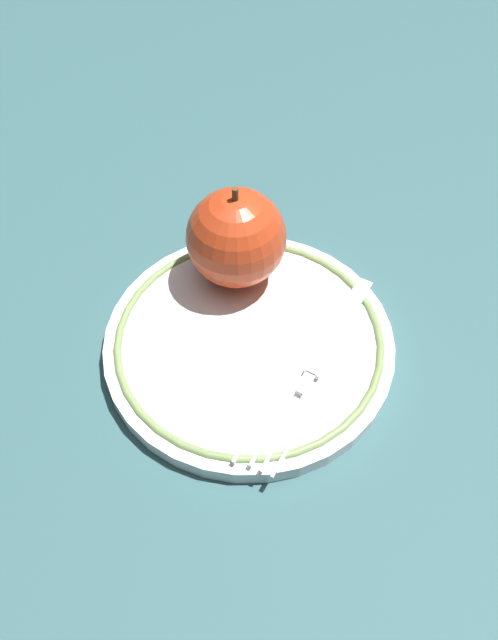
{
  "coord_description": "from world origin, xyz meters",
  "views": [
    {
      "loc": [
        0.25,
        -0.07,
        0.4
      ],
      "look_at": [
        -0.01,
        0.02,
        0.04
      ],
      "focal_mm": 35.0,
      "sensor_mm": 36.0,
      "label": 1
    }
  ],
  "objects": [
    {
      "name": "plate",
      "position": [
        -0.01,
        0.02,
        0.01
      ],
      "size": [
        0.22,
        0.22,
        0.02
      ],
      "color": "white",
      "rests_on": "ground_plane"
    },
    {
      "name": "apple_red_whole",
      "position": [
        -0.08,
        0.03,
        0.06
      ],
      "size": [
        0.08,
        0.08,
        0.09
      ],
      "color": "red",
      "rests_on": "plate"
    },
    {
      "name": "ground_plane",
      "position": [
        0.0,
        0.0,
        0.0
      ],
      "size": [
        2.0,
        2.0,
        0.0
      ],
      "primitive_type": "plane",
      "color": "#31595D"
    },
    {
      "name": "fork",
      "position": [
        0.02,
        0.06,
        0.02
      ],
      "size": [
        0.14,
        0.15,
        0.0
      ],
      "rotation": [
        0.0,
        0.0,
        5.47
      ],
      "color": "silver",
      "rests_on": "plate"
    }
  ]
}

